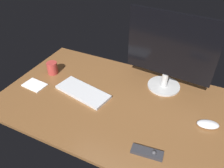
{
  "coord_description": "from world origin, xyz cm",
  "views": [
    {
      "loc": [
        40.89,
        -90.71,
        90.95
      ],
      "look_at": [
        -6.31,
        7.44,
        8.0
      ],
      "focal_mm": 35.51,
      "sensor_mm": 36.0,
      "label": 1
    }
  ],
  "objects_px": {
    "monitor": "(170,52)",
    "media_remote": "(148,152)",
    "coffee_mug": "(52,68)",
    "notepad": "(35,85)",
    "computer_mouse": "(208,124)",
    "keyboard": "(83,92)"
  },
  "relations": [
    {
      "from": "monitor",
      "to": "computer_mouse",
      "type": "xyz_separation_m",
      "value": [
        0.3,
        -0.24,
        -0.24
      ]
    },
    {
      "from": "media_remote",
      "to": "notepad",
      "type": "height_order",
      "value": "media_remote"
    },
    {
      "from": "keyboard",
      "to": "notepad",
      "type": "xyz_separation_m",
      "value": [
        -0.33,
        -0.07,
        -0.01
      ]
    },
    {
      "from": "keyboard",
      "to": "media_remote",
      "type": "relative_size",
      "value": 2.25
    },
    {
      "from": "coffee_mug",
      "to": "notepad",
      "type": "bearing_deg",
      "value": -96.68
    },
    {
      "from": "monitor",
      "to": "keyboard",
      "type": "relative_size",
      "value": 1.52
    },
    {
      "from": "monitor",
      "to": "media_remote",
      "type": "distance_m",
      "value": 0.6
    },
    {
      "from": "monitor",
      "to": "media_remote",
      "type": "bearing_deg",
      "value": -77.84
    },
    {
      "from": "computer_mouse",
      "to": "notepad",
      "type": "height_order",
      "value": "computer_mouse"
    },
    {
      "from": "monitor",
      "to": "notepad",
      "type": "xyz_separation_m",
      "value": [
        -0.77,
        -0.36,
        -0.25
      ]
    },
    {
      "from": "coffee_mug",
      "to": "notepad",
      "type": "xyz_separation_m",
      "value": [
        -0.02,
        -0.17,
        -0.04
      ]
    },
    {
      "from": "computer_mouse",
      "to": "coffee_mug",
      "type": "distance_m",
      "value": 1.05
    },
    {
      "from": "media_remote",
      "to": "notepad",
      "type": "xyz_separation_m",
      "value": [
        -0.84,
        0.18,
        -0.01
      ]
    },
    {
      "from": "notepad",
      "to": "monitor",
      "type": "bearing_deg",
      "value": 24.96
    },
    {
      "from": "monitor",
      "to": "media_remote",
      "type": "relative_size",
      "value": 3.41
    },
    {
      "from": "monitor",
      "to": "keyboard",
      "type": "height_order",
      "value": "monitor"
    },
    {
      "from": "coffee_mug",
      "to": "notepad",
      "type": "height_order",
      "value": "coffee_mug"
    },
    {
      "from": "keyboard",
      "to": "media_remote",
      "type": "distance_m",
      "value": 0.57
    },
    {
      "from": "monitor",
      "to": "coffee_mug",
      "type": "xyz_separation_m",
      "value": [
        -0.75,
        -0.19,
        -0.21
      ]
    },
    {
      "from": "keyboard",
      "to": "coffee_mug",
      "type": "relative_size",
      "value": 4.11
    },
    {
      "from": "monitor",
      "to": "media_remote",
      "type": "xyz_separation_m",
      "value": [
        0.07,
        -0.54,
        -0.25
      ]
    },
    {
      "from": "computer_mouse",
      "to": "coffee_mug",
      "type": "bearing_deg",
      "value": 160.88
    }
  ]
}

